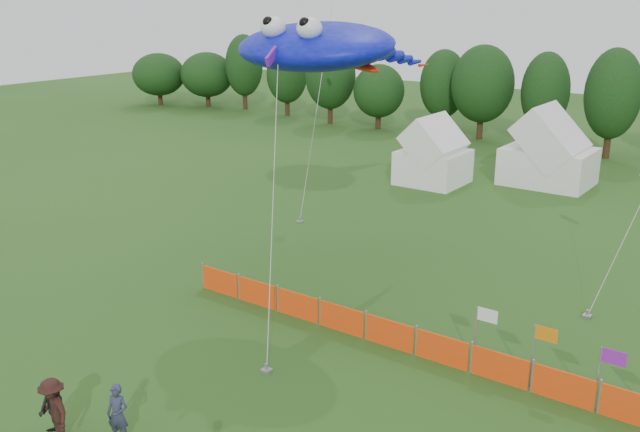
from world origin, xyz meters
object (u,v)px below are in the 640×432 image
Objects in this scene: tent_left at (433,156)px; stingray_kite at (323,46)px; tent_right at (549,155)px; spectator_c at (54,411)px; barrier_fence at (389,333)px; spectator_a at (118,414)px; spectator_b at (52,410)px.

tent_left is 0.25× the size of stingray_kite.
tent_left is 7.37m from tent_right.
tent_left is at bearing 102.11° from stingray_kite.
spectator_c is (-1.42, -35.37, -0.98)m from tent_right.
tent_right is at bearing 97.03° from barrier_fence.
barrier_fence is (9.22, -21.16, -1.28)m from tent_left.
spectator_a is 1.88m from spectator_b.
tent_right is at bearing 69.76° from spectator_a.
spectator_a is at bearing 39.91° from spectator_b.
tent_left is 31.48m from spectator_b.
stingray_kite reaches higher than tent_left.
stingray_kite is at bearing 103.88° from spectator_b.
spectator_c reaches higher than spectator_b.
spectator_a is 1.03× the size of spectator_b.
barrier_fence is at bearing 75.41° from spectator_b.
spectator_c is at bearing -81.47° from tent_left.
stingray_kite is (-0.69, 13.65, 8.94)m from spectator_b.
barrier_fence is at bearing -33.83° from stingray_kite.
spectator_a is 0.11× the size of stingray_kite.
tent_left reaches higher than barrier_fence.
spectator_c is 0.12× the size of stingray_kite.
barrier_fence is 9.62m from spectator_a.
barrier_fence is at bearing -66.45° from tent_left.
spectator_c is (4.69, -31.26, -0.82)m from tent_left.
tent_right is 0.30× the size of barrier_fence.
tent_left is 31.62m from spectator_c.
tent_left reaches higher than spectator_b.
stingray_kite is at bearing 146.17° from barrier_fence.
tent_right is 35.32m from spectator_b.
spectator_b is 0.10× the size of stingray_kite.
spectator_a is (-0.03, -34.36, -1.08)m from tent_right.
spectator_a is at bearing -90.04° from tent_right.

